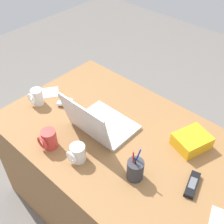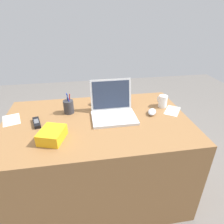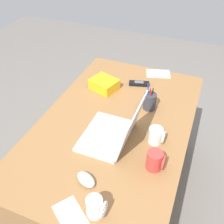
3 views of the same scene
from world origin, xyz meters
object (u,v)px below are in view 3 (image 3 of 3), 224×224
Objects in this scene: cordless_phone at (139,84)px; laptop at (114,132)px; computer_mouse at (86,179)px; coffee_mug_white at (96,207)px; pen_holder at (150,101)px; snack_bag at (104,84)px; coffee_mug_tall at (156,136)px; coffee_mug_spare at (155,161)px.

laptop is at bearing 3.05° from cordless_phone.
computer_mouse is at bearing -3.56° from laptop.
laptop is 0.57m from cordless_phone.
coffee_mug_white is 0.56× the size of pen_holder.
coffee_mug_tall is at bearing 51.34° from snack_bag.
coffee_mug_spare is at bearing 152.70° from computer_mouse.
computer_mouse is 0.88m from cordless_phone.
coffee_mug_white is 0.37m from coffee_mug_spare.
pen_holder is at bearing -161.42° from coffee_mug_spare.
pen_holder reaches higher than coffee_mug_tall.
computer_mouse is at bearing -54.14° from coffee_mug_spare.
coffee_mug_spare reaches higher than coffee_mug_tall.
laptop is at bearing -73.48° from coffee_mug_tall.
computer_mouse is at bearing -139.69° from coffee_mug_white.
coffee_mug_spare reaches higher than computer_mouse.
coffee_mug_spare is 0.74m from snack_bag.
cordless_phone is 0.82× the size of pen_holder.
coffee_mug_tall is 0.52× the size of pen_holder.
pen_holder is 0.36m from snack_bag.
coffee_mug_tall is 0.54× the size of snack_bag.
coffee_mug_white is 0.58× the size of snack_bag.
computer_mouse is (0.31, -0.02, -0.04)m from laptop.
coffee_mug_spare is 0.58× the size of pen_holder.
coffee_mug_white is at bearing 20.87° from snack_bag.
laptop reaches higher than snack_bag.
coffee_mug_tall is at bearing 174.41° from computer_mouse.
coffee_mug_spare is (0.11, 0.26, -0.00)m from laptop.
pen_holder is (-0.45, -0.15, 0.00)m from coffee_mug_spare.
coffee_mug_white reaches higher than snack_bag.
cordless_phone is at bearing -152.45° from computer_mouse.
coffee_mug_spare reaches higher than snack_bag.
coffee_mug_spare reaches higher than coffee_mug_white.
coffee_mug_tall is at bearing 26.39° from cordless_phone.
coffee_mug_spare is (0.17, 0.04, 0.01)m from coffee_mug_tall.
snack_bag is (-0.43, -0.24, -0.02)m from laptop.
coffee_mug_white is at bearing -14.22° from coffee_mug_tall.
cordless_phone is 0.25m from snack_bag.
laptop is 3.06× the size of computer_mouse.
snack_bag is (0.13, -0.21, 0.02)m from cordless_phone.
computer_mouse is 0.78m from snack_bag.
laptop is 3.18× the size of coffee_mug_spare.
coffee_mug_tall reaches higher than computer_mouse.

